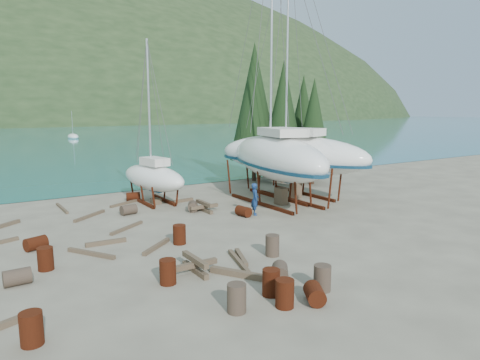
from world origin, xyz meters
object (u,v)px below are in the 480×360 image
worker (255,199)px  large_sailboat_far (291,154)px  large_sailboat_near (276,157)px  small_sailboat_shore (153,177)px

worker → large_sailboat_far: bearing=-29.8°
large_sailboat_near → small_sailboat_shore: bearing=160.4°
large_sailboat_far → small_sailboat_shore: (-8.81, 3.21, -1.26)m
worker → large_sailboat_near: bearing=-27.5°
large_sailboat_near → small_sailboat_shore: large_sailboat_near is taller
large_sailboat_near → worker: (-2.96, -1.91, -2.10)m
large_sailboat_far → small_sailboat_shore: 9.46m
small_sailboat_shore → large_sailboat_far: bearing=-29.2°
large_sailboat_near → small_sailboat_shore: (-6.64, 4.33, -1.31)m
large_sailboat_near → worker: size_ratio=10.14×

